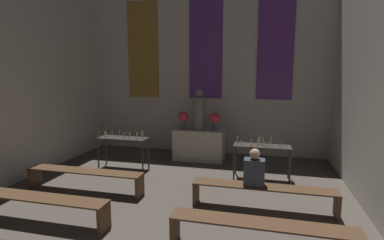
% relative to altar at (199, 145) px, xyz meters
% --- Properties ---
extents(wall_back, '(7.31, 0.16, 5.20)m').
position_rel_altar_xyz_m(wall_back, '(0.00, 0.96, 2.20)').
color(wall_back, beige).
rests_on(wall_back, ground_plane).
extents(altar, '(1.38, 0.61, 0.86)m').
position_rel_altar_xyz_m(altar, '(0.00, 0.00, 0.00)').
color(altar, '#BCB29E').
rests_on(altar, ground_plane).
extents(statue, '(0.32, 0.32, 1.12)m').
position_rel_altar_xyz_m(statue, '(0.00, 0.00, 0.94)').
color(statue, slate).
rests_on(statue, altar).
extents(flower_vase_left, '(0.28, 0.28, 0.49)m').
position_rel_altar_xyz_m(flower_vase_left, '(-0.45, 0.00, 0.74)').
color(flower_vase_left, '#4C5666').
rests_on(flower_vase_left, altar).
extents(flower_vase_right, '(0.28, 0.28, 0.49)m').
position_rel_altar_xyz_m(flower_vase_right, '(0.45, 0.00, 0.74)').
color(flower_vase_right, '#4C5666').
rests_on(flower_vase_right, altar).
extents(candle_rack_left, '(1.28, 0.44, 0.99)m').
position_rel_altar_xyz_m(candle_rack_left, '(-1.73, -1.15, 0.25)').
color(candle_rack_left, '#332D28').
rests_on(candle_rack_left, ground_plane).
extents(candle_rack_right, '(1.28, 0.44, 0.98)m').
position_rel_altar_xyz_m(candle_rack_right, '(1.72, -1.14, 0.25)').
color(candle_rack_right, '#332D28').
rests_on(candle_rack_right, ground_plane).
extents(pew_third_left, '(2.49, 0.36, 0.45)m').
position_rel_altar_xyz_m(pew_third_left, '(-1.78, -4.11, -0.09)').
color(pew_third_left, '#4C331E').
rests_on(pew_third_left, ground_plane).
extents(pew_third_right, '(2.49, 0.36, 0.45)m').
position_rel_altar_xyz_m(pew_third_right, '(1.78, -4.11, -0.09)').
color(pew_third_right, '#4C331E').
rests_on(pew_third_right, ground_plane).
extents(pew_back_left, '(2.49, 0.36, 0.45)m').
position_rel_altar_xyz_m(pew_back_left, '(-1.78, -2.77, -0.09)').
color(pew_back_left, '#4C331E').
rests_on(pew_back_left, ground_plane).
extents(pew_back_right, '(2.49, 0.36, 0.45)m').
position_rel_altar_xyz_m(pew_back_right, '(1.78, -2.77, -0.09)').
color(pew_back_right, '#4C331E').
rests_on(pew_back_right, ground_plane).
extents(person_seated, '(0.36, 0.24, 0.66)m').
position_rel_altar_xyz_m(person_seated, '(1.62, -2.77, 0.30)').
color(person_seated, '#383D47').
rests_on(person_seated, pew_back_right).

